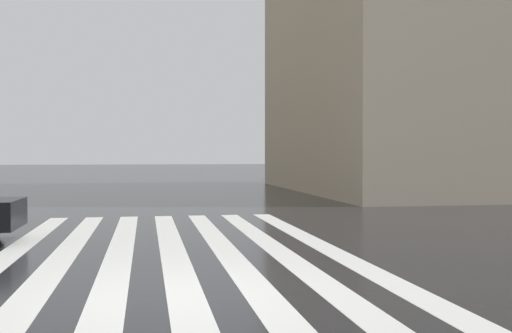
{
  "coord_description": "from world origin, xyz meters",
  "views": [
    {
      "loc": [
        -8.12,
        0.48,
        1.86
      ],
      "look_at": [
        5.66,
        -1.99,
        1.58
      ],
      "focal_mm": 43.06,
      "sensor_mm": 36.0,
      "label": 1
    }
  ],
  "objects": [
    {
      "name": "zebra_crossing",
      "position": [
        4.0,
        -0.02,
        0.0
      ],
      "size": [
        13.0,
        6.5,
        0.01
      ],
      "color": "silver",
      "rests_on": "ground_plane"
    },
    {
      "name": "ground_plane",
      "position": [
        0.0,
        0.0,
        0.0
      ],
      "size": [
        220.0,
        220.0,
        0.0
      ],
      "primitive_type": "plane",
      "color": "black"
    }
  ]
}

